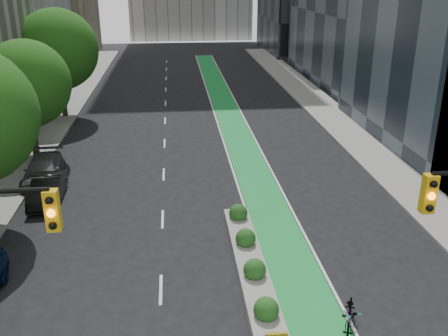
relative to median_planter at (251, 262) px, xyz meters
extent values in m
cube|color=gray|center=(-13.00, 17.96, -0.30)|extent=(3.60, 90.00, 0.15)
cube|color=gray|center=(10.60, 17.96, -0.30)|extent=(3.60, 90.00, 0.15)
cube|color=green|center=(1.80, 22.96, -0.37)|extent=(2.20, 70.00, 0.01)
cylinder|color=black|center=(-12.20, 14.96, 1.87)|extent=(0.44, 0.44, 4.48)
sphere|color=#124A0F|center=(-12.20, 14.96, 4.59)|extent=(5.60, 5.60, 5.60)
cylinder|color=black|center=(-12.20, 24.96, 2.20)|extent=(0.44, 0.44, 5.15)
sphere|color=#124A0F|center=(-12.20, 24.96, 5.33)|extent=(6.60, 6.60, 6.60)
cube|color=gold|center=(-5.90, -6.54, 5.88)|extent=(0.34, 0.28, 1.05)
sphere|color=orange|center=(-5.90, -6.70, 5.88)|extent=(0.20, 0.20, 0.20)
cube|color=gold|center=(3.50, -6.54, 5.88)|extent=(0.34, 0.28, 1.05)
sphere|color=orange|center=(3.50, -6.70, 5.88)|extent=(0.20, 0.20, 0.20)
cube|color=gray|center=(0.00, -0.04, -0.17)|extent=(1.20, 10.00, 0.40)
sphere|color=#194C19|center=(0.00, -3.54, 0.28)|extent=(0.90, 0.90, 0.90)
sphere|color=#194C19|center=(0.00, -1.04, 0.28)|extent=(0.90, 0.90, 0.90)
sphere|color=#194C19|center=(0.00, 1.46, 0.28)|extent=(0.90, 0.90, 0.90)
sphere|color=#194C19|center=(0.00, 3.96, 0.28)|extent=(0.90, 0.90, 0.90)
imported|color=gray|center=(2.84, -4.00, 0.19)|extent=(1.49, 2.25, 1.12)
imported|color=black|center=(-9.84, 7.75, 0.33)|extent=(1.64, 4.32, 1.41)
imported|color=#515356|center=(-10.70, 10.57, 0.34)|extent=(2.24, 5.00, 1.42)
camera|label=1|loc=(-2.92, -17.60, 11.16)|focal=40.00mm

